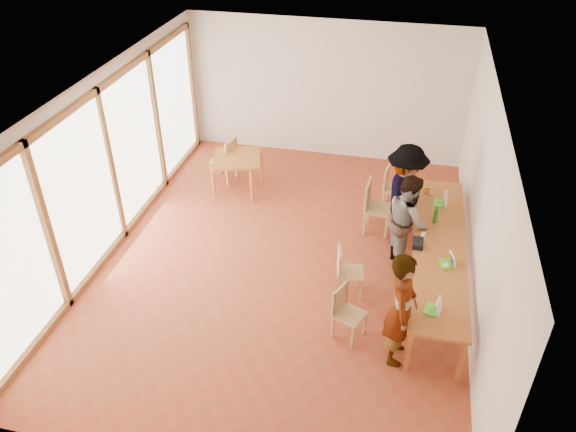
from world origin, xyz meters
name	(u,v)px	position (x,y,z in m)	size (l,w,h in m)	color
ground	(283,259)	(0.00, 0.00, 0.00)	(8.00, 8.00, 0.00)	#9D4326
wall_back	(326,90)	(0.00, 4.00, 1.50)	(6.00, 0.10, 3.00)	silver
wall_front	(190,385)	(0.00, -4.00, 1.50)	(6.00, 0.10, 3.00)	silver
wall_right	(483,206)	(3.00, 0.00, 1.50)	(0.10, 8.00, 3.00)	silver
window_wall	(109,163)	(-2.96, 0.00, 1.50)	(0.10, 8.00, 3.00)	white
ceiling	(282,90)	(0.00, 0.00, 3.02)	(6.00, 8.00, 0.04)	white
communal_table	(439,247)	(2.50, -0.06, 0.70)	(0.80, 4.00, 0.75)	#B26827
side_table	(237,161)	(-1.41, 2.01, 0.67)	(0.90, 0.90, 0.75)	#B26827
chair_near	(345,306)	(1.23, -1.49, 0.51)	(0.51, 0.51, 0.44)	tan
chair_mid	(345,267)	(1.12, -0.63, 0.53)	(0.47, 0.47, 0.46)	tan
chair_far	(373,201)	(1.35, 1.21, 0.61)	(0.50, 0.50, 0.53)	tan
chair_empty	(390,183)	(1.60, 2.10, 0.50)	(0.43, 0.43, 0.43)	tan
chair_spare	(227,156)	(-1.73, 2.35, 0.57)	(0.52, 0.52, 0.50)	tan
person_near	(401,309)	(2.00, -1.76, 0.87)	(0.63, 0.41, 1.73)	gray
person_mid	(408,220)	(1.98, 0.40, 0.82)	(0.80, 0.62, 1.65)	gray
person_far	(404,196)	(1.88, 0.99, 0.93)	(1.20, 0.69, 1.86)	gray
laptop_near	(435,308)	(2.43, -1.57, 0.81)	(0.26, 0.28, 0.20)	#58D327
laptop_mid	(449,262)	(2.63, -0.53, 0.80)	(0.25, 0.27, 0.19)	#58D327
laptop_far	(443,201)	(2.53, 1.14, 0.81)	(0.26, 0.29, 0.22)	#58D327
yellow_mug	(427,191)	(2.26, 1.44, 0.80)	(0.12, 0.12, 0.09)	orange
green_bottle	(436,215)	(2.41, 0.56, 0.89)	(0.07, 0.07, 0.28)	#156F1A
clear_glass	(423,235)	(2.24, 0.08, 0.80)	(0.07, 0.07, 0.09)	silver
condiment_cup	(446,266)	(2.59, -0.59, 0.78)	(0.08, 0.08, 0.06)	white
pink_phone	(431,194)	(2.34, 1.44, 0.76)	(0.05, 0.10, 0.01)	#D24560
black_pouch	(418,243)	(2.17, -0.15, 0.80)	(0.16, 0.26, 0.09)	black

